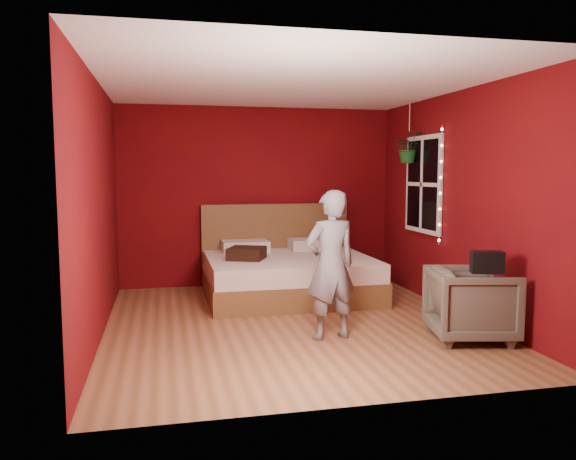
% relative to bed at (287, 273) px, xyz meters
% --- Properties ---
extents(floor, '(4.50, 4.50, 0.00)m').
position_rel_bed_xyz_m(floor, '(-0.24, -1.38, -0.31)').
color(floor, '#98603D').
rests_on(floor, ground).
extents(room_walls, '(4.04, 4.54, 2.62)m').
position_rel_bed_xyz_m(room_walls, '(-0.24, -1.38, 1.37)').
color(room_walls, '#640A0B').
rests_on(room_walls, ground).
extents(window, '(0.05, 0.97, 1.27)m').
position_rel_bed_xyz_m(window, '(1.72, -0.48, 1.19)').
color(window, white).
rests_on(window, room_walls).
extents(fairy_lights, '(0.04, 0.04, 1.45)m').
position_rel_bed_xyz_m(fairy_lights, '(1.70, -1.00, 1.19)').
color(fairy_lights, silver).
rests_on(fairy_lights, room_walls).
extents(bed, '(2.17, 1.85, 1.19)m').
position_rel_bed_xyz_m(bed, '(0.00, 0.00, 0.00)').
color(bed, brown).
rests_on(bed, ground).
extents(person, '(0.60, 0.45, 1.49)m').
position_rel_bed_xyz_m(person, '(-0.00, -2.01, 0.43)').
color(person, slate).
rests_on(person, ground).
extents(armchair, '(0.93, 0.92, 0.72)m').
position_rel_bed_xyz_m(armchair, '(1.36, -2.35, 0.05)').
color(armchair, '#5D5749').
rests_on(armchair, ground).
extents(handbag, '(0.32, 0.23, 0.21)m').
position_rel_bed_xyz_m(handbag, '(1.34, -2.62, 0.51)').
color(handbag, black).
rests_on(handbag, armchair).
extents(throw_pillow, '(0.57, 0.57, 0.15)m').
position_rel_bed_xyz_m(throw_pillow, '(-0.57, -0.19, 0.31)').
color(throw_pillow, black).
rests_on(throw_pillow, bed).
extents(hanging_plant, '(0.44, 0.40, 0.82)m').
position_rel_bed_xyz_m(hanging_plant, '(1.63, -0.23, 1.67)').
color(hanging_plant, silver).
rests_on(hanging_plant, room_walls).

